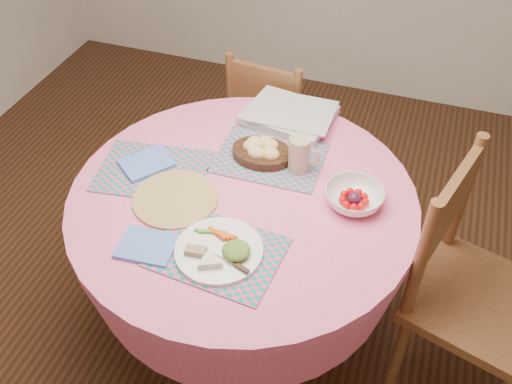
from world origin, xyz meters
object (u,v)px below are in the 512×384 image
at_px(bread_bowl, 262,150).
at_px(latte_mug, 300,154).
at_px(chair_back, 273,125).
at_px(dinner_plate, 220,250).
at_px(chair_right, 468,287).
at_px(fruit_bowl, 354,198).
at_px(wicker_trivet, 175,199).
at_px(dining_table, 243,233).

relative_size(bread_bowl, latte_mug, 1.67).
distance_m(chair_back, dinner_plate, 1.16).
height_order(chair_right, fruit_bowl, chair_right).
relative_size(wicker_trivet, bread_bowl, 1.30).
bearing_deg(fruit_bowl, dining_table, -167.87).
bearing_deg(wicker_trivet, chair_back, 85.51).
xyz_separation_m(dining_table, bread_bowl, (-0.00, 0.22, 0.23)).
height_order(dining_table, bread_bowl, bread_bowl).
height_order(dining_table, chair_back, chair_back).
distance_m(chair_right, chair_back, 1.24).
height_order(chair_back, fruit_bowl, chair_back).
relative_size(chair_right, dinner_plate, 3.56).
bearing_deg(wicker_trivet, dinner_plate, -37.30).
height_order(dinner_plate, fruit_bowl, fruit_bowl).
xyz_separation_m(chair_back, wicker_trivet, (-0.07, -0.92, 0.30)).
bearing_deg(chair_back, dinner_plate, 105.11).
bearing_deg(chair_right, latte_mug, 93.06).
height_order(chair_back, latte_mug, latte_mug).
bearing_deg(dinner_plate, dining_table, 95.47).
distance_m(dining_table, dinner_plate, 0.36).
distance_m(chair_back, latte_mug, 0.78).
bearing_deg(fruit_bowl, latte_mug, 153.36).
bearing_deg(chair_back, latte_mug, 121.57).
distance_m(chair_right, bread_bowl, 0.88).
relative_size(dining_table, bread_bowl, 5.39).
bearing_deg(dining_table, chair_back, 99.81).
relative_size(wicker_trivet, dinner_plate, 1.06).
bearing_deg(dinner_plate, wicker_trivet, 142.70).
distance_m(dining_table, fruit_bowl, 0.45).
bearing_deg(chair_back, wicker_trivet, 91.91).
bearing_deg(dining_table, fruit_bowl, 12.13).
xyz_separation_m(dinner_plate, bread_bowl, (-0.03, 0.50, 0.02)).
xyz_separation_m(bread_bowl, fruit_bowl, (0.38, -0.14, -0.01)).
bearing_deg(dinner_plate, latte_mug, 75.49).
height_order(dining_table, latte_mug, latte_mug).
bearing_deg(bread_bowl, fruit_bowl, -19.73).
bearing_deg(bread_bowl, dining_table, -89.52).
bearing_deg(fruit_bowl, chair_back, 125.23).
relative_size(latte_mug, fruit_bowl, 0.51).
bearing_deg(chair_right, bread_bowl, 93.97).
height_order(wicker_trivet, dinner_plate, dinner_plate).
distance_m(wicker_trivet, bread_bowl, 0.38).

